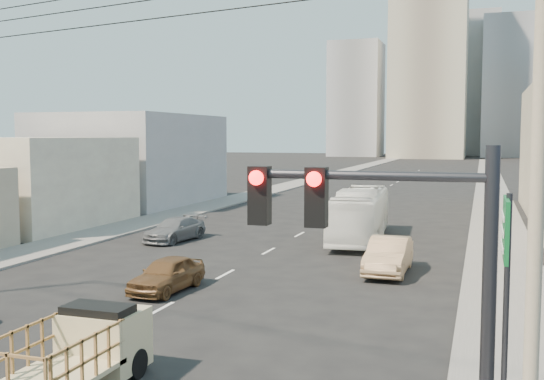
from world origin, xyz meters
The scene contains 18 objects.
sidewalk_left centered at (-11.75, 70.00, 0.06)m, with size 3.50×180.00×0.12m, color slate.
sidewalk_right centered at (11.75, 70.00, 0.06)m, with size 3.50×180.00×0.12m, color slate.
lane_dashes centered at (0.00, 53.00, 0.01)m, with size 0.15×104.00×0.01m.
flatbed_pickup centered at (1.66, 0.88, 1.09)m, with size 1.95×4.41×1.90m.
city_bus centered at (3.92, 25.22, 1.50)m, with size 2.53×10.81×3.01m, color white.
sedan_brown centered at (-1.00, 10.45, 0.68)m, with size 1.61×4.00×1.36m, color brown.
sedan_tan centered at (6.82, 16.56, 0.79)m, with size 1.68×4.81×1.59m, color tan.
sedan_grey centered at (-6.25, 21.45, 0.67)m, with size 1.87×4.61×1.34m, color slate.
traffic_signal centered at (9.77, -3.51, 4.08)m, with size 3.23×0.35×6.00m.
green_sign centered at (11.16, 1.50, 3.74)m, with size 0.18×1.60×5.00m.
utility_pole centered at (11.50, -1.00, 5.19)m, with size 1.80×0.24×10.00m.
overhead_wires centered at (0.00, 1.50, 8.97)m, with size 23.01×5.02×0.72m.
bldg_left_mid centered at (-19.00, 24.00, 3.00)m, with size 11.00×12.00×6.00m, color #B6A993.
bldg_left_far centered at (-19.50, 39.00, 4.00)m, with size 12.00×16.00×8.00m, color gray.
high_rise_tower centered at (-4.00, 170.00, 30.00)m, with size 20.00×20.00×60.00m, color gray.
midrise_ne centered at (18.00, 185.00, 20.00)m, with size 16.00×16.00×40.00m, color gray.
midrise_nw centered at (-26.00, 180.00, 17.00)m, with size 15.00×15.00×34.00m, color gray.
midrise_back centered at (6.00, 200.00, 22.00)m, with size 18.00×18.00×44.00m, color gray.
Camera 1 is at (10.68, -11.65, 6.11)m, focal length 42.00 mm.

